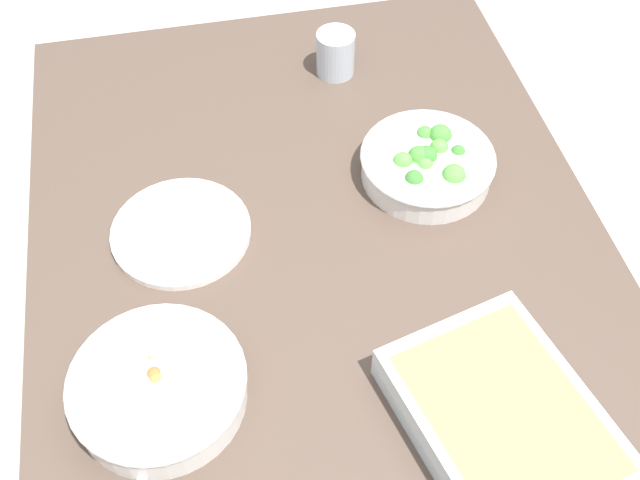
{
  "coord_description": "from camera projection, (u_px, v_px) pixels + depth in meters",
  "views": [
    {
      "loc": [
        -0.73,
        0.15,
        1.68
      ],
      "look_at": [
        0.0,
        0.0,
        0.74
      ],
      "focal_mm": 42.91,
      "sensor_mm": 36.0,
      "label": 1
    }
  ],
  "objects": [
    {
      "name": "broccoli_bowl",
      "position": [
        427.0,
        163.0,
        1.26
      ],
      "size": [
        0.22,
        0.22,
        0.07
      ],
      "color": "silver",
      "rests_on": "dining_table"
    },
    {
      "name": "baking_dish",
      "position": [
        504.0,
        420.0,
        0.97
      ],
      "size": [
        0.34,
        0.29,
        0.06
      ],
      "color": "silver",
      "rests_on": "dining_table"
    },
    {
      "name": "stew_bowl",
      "position": [
        159.0,
        387.0,
        1.0
      ],
      "size": [
        0.24,
        0.24,
        0.06
      ],
      "color": "silver",
      "rests_on": "dining_table"
    },
    {
      "name": "spoon_by_stew",
      "position": [
        142.0,
        477.0,
        0.96
      ],
      "size": [
        0.17,
        0.07,
        0.01
      ],
      "color": "silver",
      "rests_on": "dining_table"
    },
    {
      "name": "dining_table",
      "position": [
        320.0,
        274.0,
        1.27
      ],
      "size": [
        1.2,
        0.9,
        0.74
      ],
      "color": "#4C3D33",
      "rests_on": "ground_plane"
    },
    {
      "name": "ground_plane",
      "position": [
        320.0,
        438.0,
        1.78
      ],
      "size": [
        6.0,
        6.0,
        0.0
      ],
      "primitive_type": "plane",
      "color": "#B2A899"
    },
    {
      "name": "side_plate",
      "position": [
        181.0,
        232.0,
        1.2
      ],
      "size": [
        0.22,
        0.22,
        0.01
      ],
      "primitive_type": "cylinder",
      "color": "white",
      "rests_on": "dining_table"
    },
    {
      "name": "drink_cup",
      "position": [
        335.0,
        55.0,
        1.43
      ],
      "size": [
        0.07,
        0.07,
        0.08
      ],
      "color": "#B2BCC6",
      "rests_on": "dining_table"
    }
  ]
}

